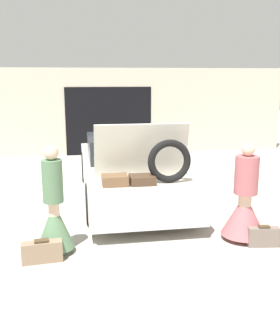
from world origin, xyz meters
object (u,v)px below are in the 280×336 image
Objects in this scene: suitcase_beside_left_person at (42,252)px; suitcase_beside_right_person at (263,237)px; person_right at (245,206)px; person_left at (54,215)px; car at (130,170)px.

suitcase_beside_left_person is 1.17× the size of suitcase_beside_right_person.
person_right is 3.17× the size of suitcase_beside_right_person.
suitcase_beside_right_person reaches higher than suitcase_beside_left_person.
person_left reaches higher than suitcase_beside_right_person.
person_left is 2.93m from person_right.
person_left reaches higher than suitcase_beside_left_person.
car reaches higher than suitcase_beside_left_person.
person_left reaches higher than person_right.
suitcase_beside_right_person is at bearing -0.55° from suitcase_beside_left_person.
person_right is (1.46, -2.53, -0.04)m from car.
person_right is at bearing -59.95° from car.
person_left is at bearing 87.90° from person_right.
car is at bearing 120.01° from suitcase_beside_right_person.
person_right reaches higher than suitcase_beside_left_person.
car is 3.33m from suitcase_beside_right_person.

